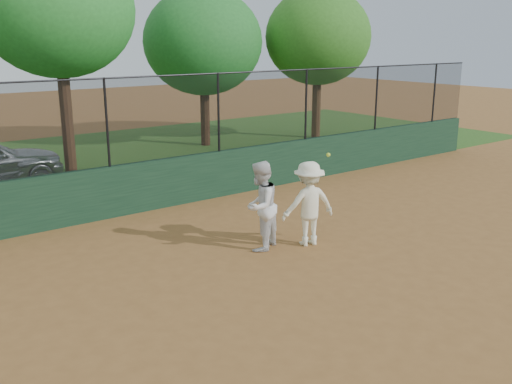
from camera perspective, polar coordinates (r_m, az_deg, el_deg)
ground at (r=9.20m, az=4.45°, el=-10.92°), size 80.00×80.00×0.00m
back_wall at (r=13.77m, az=-12.34°, el=0.34°), size 26.00×0.20×1.20m
grass_strip at (r=19.38m, az=-19.88°, el=2.22°), size 36.00×12.00×0.01m
player_second at (r=11.06m, az=0.43°, el=-1.41°), size 1.07×0.99×1.76m
player_main at (r=11.37m, az=5.28°, el=-1.17°), size 1.23×0.92×1.89m
fence_assembly at (r=13.44m, az=-12.84°, el=7.08°), size 26.00×0.06×2.00m
tree_2 at (r=18.34m, az=-19.24°, el=16.79°), size 4.57×4.16×6.81m
tree_3 at (r=22.02m, az=-5.28°, el=14.70°), size 4.56×4.15×5.87m
tree_4 at (r=23.75m, az=6.24°, el=15.14°), size 4.41×4.01×5.99m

